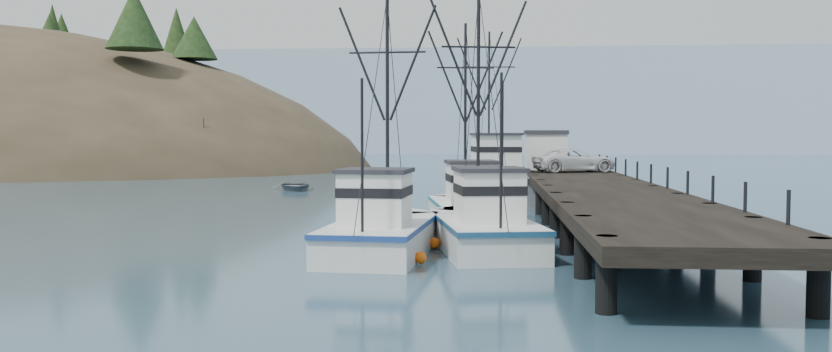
# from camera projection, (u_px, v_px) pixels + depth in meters

# --- Properties ---
(ground) EXTENTS (400.00, 400.00, 0.00)m
(ground) POSITION_uv_depth(u_px,v_px,m) (221.00, 279.00, 25.60)
(ground) COLOR #29485C
(ground) RESTS_ON ground
(pier) EXTENTS (6.00, 44.00, 2.00)m
(pier) POSITION_uv_depth(u_px,v_px,m) (600.00, 192.00, 40.23)
(pier) COLOR black
(pier) RESTS_ON ground
(distant_ridge) EXTENTS (360.00, 40.00, 26.00)m
(distant_ridge) POSITION_uv_depth(u_px,v_px,m) (493.00, 152.00, 193.88)
(distant_ridge) COLOR #9EB2C6
(distant_ridge) RESTS_ON ground
(distant_ridge_far) EXTENTS (180.00, 25.00, 18.00)m
(distant_ridge_far) POSITION_uv_depth(u_px,v_px,m) (302.00, 151.00, 213.09)
(distant_ridge_far) COLOR silver
(distant_ridge_far) RESTS_ON ground
(moored_sailboats) EXTENTS (23.12, 15.10, 6.35)m
(moored_sailboats) POSITION_uv_depth(u_px,v_px,m) (106.00, 172.00, 89.25)
(moored_sailboats) COLOR silver
(moored_sailboats) RESTS_ON ground
(trawler_near) EXTENTS (4.97, 10.52, 10.71)m
(trawler_near) POSITION_uv_depth(u_px,v_px,m) (482.00, 228.00, 32.15)
(trawler_near) COLOR silver
(trawler_near) RESTS_ON ground
(trawler_mid) EXTENTS (4.02, 10.22, 10.26)m
(trawler_mid) POSITION_uv_depth(u_px,v_px,m) (383.00, 232.00, 30.99)
(trawler_mid) COLOR silver
(trawler_mid) RESTS_ON ground
(trawler_far) EXTENTS (4.56, 10.08, 10.41)m
(trawler_far) POSITION_uv_depth(u_px,v_px,m) (468.00, 210.00, 39.88)
(trawler_far) COLOR silver
(trawler_far) RESTS_ON ground
(work_vessel) EXTENTS (5.76, 14.20, 12.02)m
(work_vessel) POSITION_uv_depth(u_px,v_px,m) (491.00, 182.00, 55.61)
(work_vessel) COLOR slate
(work_vessel) RESTS_ON ground
(pier_shed) EXTENTS (3.00, 3.20, 2.80)m
(pier_shed) POSITION_uv_depth(u_px,v_px,m) (546.00, 149.00, 58.17)
(pier_shed) COLOR silver
(pier_shed) RESTS_ON pier
(pickup_truck) EXTENTS (6.02, 4.12, 1.53)m
(pickup_truck) POSITION_uv_depth(u_px,v_px,m) (575.00, 161.00, 54.03)
(pickup_truck) COLOR silver
(pickup_truck) RESTS_ON pier
(motorboat) EXTENTS (4.94, 5.82, 1.02)m
(motorboat) POSITION_uv_depth(u_px,v_px,m) (295.00, 190.00, 65.30)
(motorboat) COLOR slate
(motorboat) RESTS_ON ground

